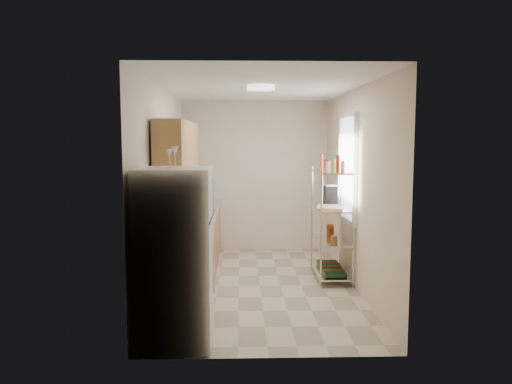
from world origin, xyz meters
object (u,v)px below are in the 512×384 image
at_px(refrigerator, 175,256).
at_px(frying_pan_large, 194,210).
at_px(rice_cooker, 185,209).
at_px(cutting_board, 330,207).
at_px(espresso_machine, 329,194).

height_order(refrigerator, frying_pan_large, refrigerator).
bearing_deg(rice_cooker, frying_pan_large, 79.99).
xyz_separation_m(rice_cooker, cutting_board, (1.96, -0.08, 0.03)).
bearing_deg(rice_cooker, espresso_machine, 9.57).
bearing_deg(rice_cooker, cutting_board, -2.32).
height_order(rice_cooker, espresso_machine, espresso_machine).
height_order(rice_cooker, cutting_board, rice_cooker).
xyz_separation_m(cutting_board, espresso_machine, (0.06, 0.42, 0.13)).
relative_size(cutting_board, espresso_machine, 1.49).
bearing_deg(refrigerator, rice_cooker, 93.72).
relative_size(rice_cooker, frying_pan_large, 0.87).
relative_size(refrigerator, rice_cooker, 6.96).
bearing_deg(frying_pan_large, refrigerator, -78.01).
height_order(rice_cooker, frying_pan_large, rice_cooker).
distance_m(frying_pan_large, espresso_machine, 1.96).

